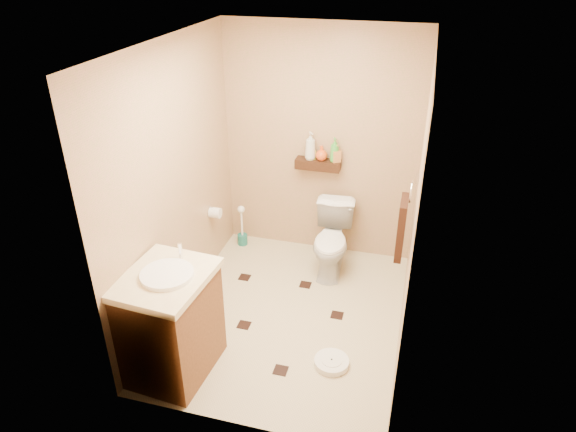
% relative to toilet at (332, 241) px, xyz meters
% --- Properties ---
extents(ground, '(2.50, 2.50, 0.00)m').
position_rel_toilet_xyz_m(ground, '(-0.24, -0.83, -0.35)').
color(ground, beige).
rests_on(ground, ground).
extents(wall_back, '(2.00, 0.04, 2.40)m').
position_rel_toilet_xyz_m(wall_back, '(-0.24, 0.42, 0.85)').
color(wall_back, tan).
rests_on(wall_back, ground).
extents(wall_front, '(2.00, 0.04, 2.40)m').
position_rel_toilet_xyz_m(wall_front, '(-0.24, -2.08, 0.85)').
color(wall_front, tan).
rests_on(wall_front, ground).
extents(wall_left, '(0.04, 2.50, 2.40)m').
position_rel_toilet_xyz_m(wall_left, '(-1.24, -0.83, 0.85)').
color(wall_left, tan).
rests_on(wall_left, ground).
extents(wall_right, '(0.04, 2.50, 2.40)m').
position_rel_toilet_xyz_m(wall_right, '(0.76, -0.83, 0.85)').
color(wall_right, tan).
rests_on(wall_right, ground).
extents(ceiling, '(2.00, 2.50, 0.02)m').
position_rel_toilet_xyz_m(ceiling, '(-0.24, -0.83, 2.05)').
color(ceiling, white).
rests_on(ceiling, wall_back).
extents(wall_shelf, '(0.46, 0.14, 0.10)m').
position_rel_toilet_xyz_m(wall_shelf, '(-0.24, 0.34, 0.67)').
color(wall_shelf, '#381F0F').
rests_on(wall_shelf, wall_back).
extents(floor_accents, '(1.24, 1.28, 0.01)m').
position_rel_toilet_xyz_m(floor_accents, '(-0.20, -0.90, -0.35)').
color(floor_accents, black).
rests_on(floor_accents, ground).
extents(toilet, '(0.44, 0.71, 0.70)m').
position_rel_toilet_xyz_m(toilet, '(0.00, 0.00, 0.00)').
color(toilet, white).
rests_on(toilet, ground).
extents(vanity, '(0.66, 0.78, 1.03)m').
position_rel_toilet_xyz_m(vanity, '(-0.94, -1.69, 0.11)').
color(vanity, brown).
rests_on(vanity, ground).
extents(bathroom_scale, '(0.28, 0.28, 0.06)m').
position_rel_toilet_xyz_m(bathroom_scale, '(0.26, -1.34, -0.32)').
color(bathroom_scale, white).
rests_on(bathroom_scale, ground).
extents(toilet_brush, '(0.11, 0.11, 0.48)m').
position_rel_toilet_xyz_m(toilet_brush, '(-1.06, 0.24, -0.18)').
color(toilet_brush, '#1A685F').
rests_on(toilet_brush, ground).
extents(towel_ring, '(0.12, 0.30, 0.76)m').
position_rel_toilet_xyz_m(towel_ring, '(0.68, -0.58, 0.60)').
color(towel_ring, silver).
rests_on(towel_ring, wall_right).
extents(toilet_paper, '(0.12, 0.11, 0.12)m').
position_rel_toilet_xyz_m(toilet_paper, '(-1.18, -0.18, 0.25)').
color(toilet_paper, white).
rests_on(toilet_paper, wall_left).
extents(bottle_a, '(0.15, 0.15, 0.28)m').
position_rel_toilet_xyz_m(bottle_a, '(-0.32, 0.34, 0.86)').
color(bottle_a, beige).
rests_on(bottle_a, wall_shelf).
extents(bottle_b, '(0.09, 0.09, 0.14)m').
position_rel_toilet_xyz_m(bottle_b, '(-0.31, 0.34, 0.79)').
color(bottle_b, yellow).
rests_on(bottle_b, wall_shelf).
extents(bottle_c, '(0.17, 0.17, 0.15)m').
position_rel_toilet_xyz_m(bottle_c, '(-0.20, 0.34, 0.80)').
color(bottle_c, '#D44A18').
rests_on(bottle_c, wall_shelf).
extents(bottle_d, '(0.12, 0.12, 0.24)m').
position_rel_toilet_xyz_m(bottle_d, '(-0.07, 0.34, 0.84)').
color(bottle_d, green).
rests_on(bottle_d, wall_shelf).
extents(bottle_e, '(0.12, 0.12, 0.18)m').
position_rel_toilet_xyz_m(bottle_e, '(-0.06, 0.34, 0.81)').
color(bottle_e, '#C57F41').
rests_on(bottle_e, wall_shelf).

